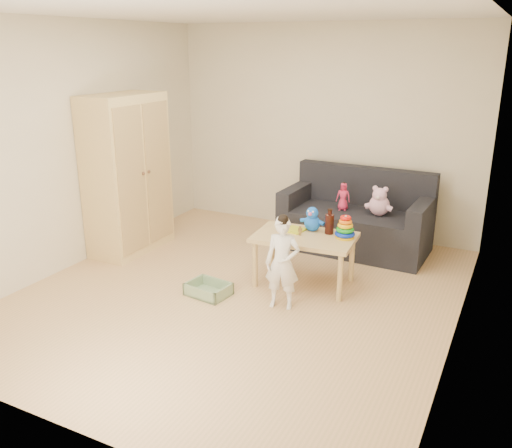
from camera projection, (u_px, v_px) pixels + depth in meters
The scene contains 13 objects.
room at pixel (239, 163), 4.94m from camera, with size 4.50×4.50×4.50m.
wardrobe at pixel (127, 175), 6.23m from camera, with size 0.51×1.01×1.82m, color #E9C980.
sofa at pixel (354, 230), 6.42m from camera, with size 1.69×0.84×0.47m, color black.
play_table at pixel (304, 260), 5.48m from camera, with size 0.99×0.63×0.52m, color tan.
storage_bin at pixel (208, 289), 5.29m from camera, with size 0.40×0.30×0.12m, color gray, non-canonical shape.
toddler at pixel (282, 264), 4.94m from camera, with size 0.32×0.21×0.85m, color white.
pink_bear at pixel (379, 203), 6.16m from camera, with size 0.25×0.22×0.29m, color #FFBBE2, non-canonical shape.
doll at pixel (343, 197), 6.35m from camera, with size 0.16×0.11×0.32m, color #E82B57.
ring_stacker at pixel (345, 229), 5.30m from camera, with size 0.20×0.20×0.23m.
brown_bottle at pixel (329, 223), 5.42m from camera, with size 0.09×0.09×0.26m.
blue_plush at pixel (312, 218), 5.50m from camera, with size 0.21×0.17×0.26m, color #1C6BFD, non-canonical shape.
wooden_figure at pixel (300, 231), 5.38m from camera, with size 0.04×0.03×0.10m, color brown, non-canonical shape.
yellow_book at pixel (294, 230), 5.54m from camera, with size 0.21×0.21×0.02m, color #C4CC15.
Camera 1 is at (2.33, -4.27, 2.33)m, focal length 38.00 mm.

